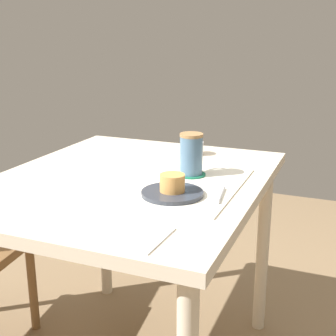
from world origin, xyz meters
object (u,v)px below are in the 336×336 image
pastry_plate (172,193)px  coffee_mug (191,154)px  dining_table (130,203)px  pastry (172,183)px  sugar_bowl (194,148)px

pastry_plate → coffee_mug: coffee_mug is taller
pastry_plate → dining_table: bearing=59.2°
coffee_mug → pastry: bearing=-175.8°
dining_table → pastry: size_ratio=14.09×
coffee_mug → sugar_bowl: bearing=17.0°
pastry_plate → coffee_mug: bearing=4.2°
coffee_mug → sugar_bowl: size_ratio=1.92×
dining_table → pastry: (-0.12, -0.20, 0.13)m
pastry_plate → sugar_bowl: size_ratio=2.56×
coffee_mug → sugar_bowl: (0.27, 0.08, -0.05)m
pastry → pastry_plate: bearing=0.0°
dining_table → sugar_bowl: sugar_bowl is taller
pastry_plate → pastry: (0.00, 0.00, 0.03)m
coffee_mug → pastry_plate: bearing=-175.8°
dining_table → coffee_mug: bearing=-64.4°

